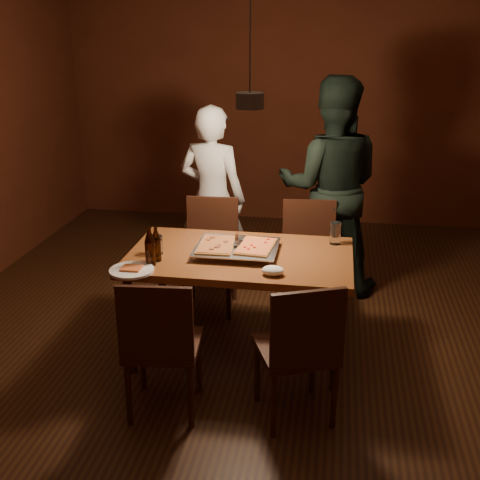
% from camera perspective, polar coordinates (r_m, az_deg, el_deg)
% --- Properties ---
extents(room_shell, '(6.00, 6.00, 6.00)m').
position_cam_1_polar(room_shell, '(3.96, 0.90, 8.05)').
color(room_shell, '#371F0F').
rests_on(room_shell, ground).
extents(dining_table, '(1.50, 0.90, 0.75)m').
position_cam_1_polar(dining_table, '(4.07, 0.00, -2.30)').
color(dining_table, brown).
rests_on(dining_table, floor).
extents(chair_far_left, '(0.44, 0.44, 0.49)m').
position_cam_1_polar(chair_far_left, '(4.85, -2.78, -0.31)').
color(chair_far_left, '#38190F').
rests_on(chair_far_left, floor).
extents(chair_far_right, '(0.46, 0.46, 0.49)m').
position_cam_1_polar(chair_far_right, '(4.80, 6.52, -0.66)').
color(chair_far_right, '#38190F').
rests_on(chair_far_right, floor).
extents(chair_near_left, '(0.46, 0.46, 0.49)m').
position_cam_1_polar(chair_near_left, '(3.49, -7.59, -9.03)').
color(chair_near_left, '#38190F').
rests_on(chair_near_left, floor).
extents(chair_near_right, '(0.55, 0.55, 0.49)m').
position_cam_1_polar(chair_near_right, '(3.43, 5.78, -9.54)').
color(chair_near_right, '#38190F').
rests_on(chair_near_right, floor).
extents(pizza_tray, '(0.57, 0.47, 0.05)m').
position_cam_1_polar(pizza_tray, '(4.05, -0.31, -0.92)').
color(pizza_tray, silver).
rests_on(pizza_tray, dining_table).
extents(pizza_meat, '(0.24, 0.38, 0.02)m').
position_cam_1_polar(pizza_meat, '(4.05, -2.21, -0.43)').
color(pizza_meat, maroon).
rests_on(pizza_meat, pizza_tray).
extents(pizza_cheese, '(0.26, 0.37, 0.02)m').
position_cam_1_polar(pizza_cheese, '(4.02, 1.52, -0.58)').
color(pizza_cheese, gold).
rests_on(pizza_cheese, pizza_tray).
extents(spatula, '(0.12, 0.25, 0.04)m').
position_cam_1_polar(spatula, '(4.06, -0.32, -0.27)').
color(spatula, silver).
rests_on(spatula, pizza_tray).
extents(beer_bottle_a, '(0.07, 0.07, 0.25)m').
position_cam_1_polar(beer_bottle_a, '(3.86, -8.54, -0.62)').
color(beer_bottle_a, black).
rests_on(beer_bottle_a, dining_table).
extents(beer_bottle_b, '(0.06, 0.06, 0.23)m').
position_cam_1_polar(beer_bottle_b, '(3.93, -7.95, -0.40)').
color(beer_bottle_b, black).
rests_on(beer_bottle_b, dining_table).
extents(water_glass_left, '(0.08, 0.08, 0.13)m').
position_cam_1_polar(water_glass_left, '(4.06, -7.89, -0.46)').
color(water_glass_left, silver).
rests_on(water_glass_left, dining_table).
extents(water_glass_right, '(0.08, 0.08, 0.16)m').
position_cam_1_polar(water_glass_right, '(4.25, 9.03, 0.64)').
color(water_glass_right, silver).
rests_on(water_glass_right, dining_table).
extents(plate_slice, '(0.28, 0.28, 0.03)m').
position_cam_1_polar(plate_slice, '(3.82, -10.24, -2.82)').
color(plate_slice, white).
rests_on(plate_slice, dining_table).
extents(napkin, '(0.14, 0.11, 0.06)m').
position_cam_1_polar(napkin, '(3.71, 3.14, -2.91)').
color(napkin, white).
rests_on(napkin, dining_table).
extents(diner_white, '(0.64, 0.49, 1.59)m').
position_cam_1_polar(diner_white, '(5.15, -2.62, 3.94)').
color(diner_white, silver).
rests_on(diner_white, floor).
extents(diner_dark, '(0.90, 0.70, 1.83)m').
position_cam_1_polar(diner_dark, '(5.11, 8.55, 4.98)').
color(diner_dark, black).
rests_on(diner_dark, floor).
extents(pendant_lamp, '(0.18, 0.18, 1.10)m').
position_cam_1_polar(pendant_lamp, '(3.90, 0.93, 13.23)').
color(pendant_lamp, black).
rests_on(pendant_lamp, ceiling).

